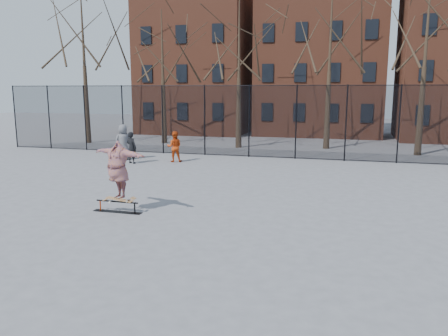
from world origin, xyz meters
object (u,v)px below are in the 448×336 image
(skateboard, at_px, (119,199))
(skater, at_px, (118,170))
(bystander_black, at_px, (132,148))
(bystander_red, at_px, (174,147))
(bystander_grey, at_px, (123,142))
(skate_rail, at_px, (117,208))

(skateboard, relative_size, skater, 0.42)
(bystander_black, distance_m, bystander_red, 2.20)
(skateboard, bearing_deg, bystander_black, 115.12)
(bystander_red, bearing_deg, skater, 84.75)
(skater, height_order, bystander_grey, skater)
(bystander_grey, bearing_deg, skateboard, 84.41)
(skate_rail, xyz_separation_m, bystander_black, (-3.83, 8.36, 0.68))
(skateboard, xyz_separation_m, bystander_grey, (-4.89, 9.31, 0.55))
(skate_rail, relative_size, bystander_grey, 0.84)
(skateboard, bearing_deg, bystander_red, 101.92)
(skateboard, relative_size, bystander_red, 0.58)
(skateboard, height_order, bystander_grey, bystander_grey)
(skate_rail, height_order, skateboard, skateboard)
(skater, bearing_deg, skateboard, -69.38)
(skateboard, xyz_separation_m, bystander_red, (-1.98, 9.39, 0.39))
(bystander_black, bearing_deg, skater, 131.72)
(skate_rail, xyz_separation_m, bystander_red, (-1.90, 9.39, 0.66))
(bystander_grey, relative_size, bystander_red, 1.20)
(skate_rail, height_order, bystander_grey, bystander_grey)
(bystander_black, bearing_deg, skateboard, 131.72)
(bystander_black, relative_size, bystander_red, 1.02)
(skateboard, height_order, bystander_red, bystander_red)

